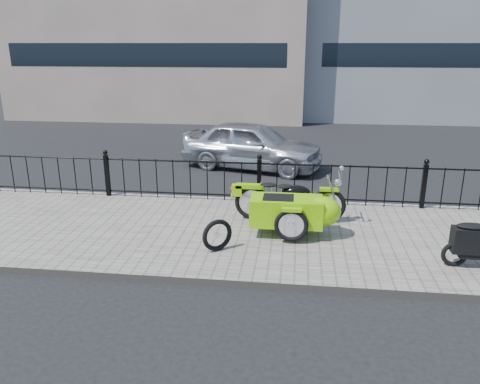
# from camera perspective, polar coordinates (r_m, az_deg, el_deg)

# --- Properties ---
(ground) EXTENTS (120.00, 120.00, 0.00)m
(ground) POSITION_cam_1_polar(r_m,az_deg,el_deg) (9.30, 1.64, -4.41)
(ground) COLOR black
(ground) RESTS_ON ground
(sidewalk) EXTENTS (30.00, 3.80, 0.12)m
(sidewalk) POSITION_cam_1_polar(r_m,az_deg,el_deg) (8.81, 1.33, -5.27)
(sidewalk) COLOR #686158
(sidewalk) RESTS_ON ground
(curb) EXTENTS (30.00, 0.10, 0.12)m
(curb) POSITION_cam_1_polar(r_m,az_deg,el_deg) (10.62, 2.38, -1.21)
(curb) COLOR gray
(curb) RESTS_ON ground
(iron_fence) EXTENTS (14.11, 0.11, 1.08)m
(iron_fence) POSITION_cam_1_polar(r_m,az_deg,el_deg) (10.33, 2.35, 1.31)
(iron_fence) COLOR black
(iron_fence) RESTS_ON sidewalk
(motorcycle_sidecar) EXTENTS (2.28, 1.48, 0.98)m
(motorcycle_sidecar) POSITION_cam_1_polar(r_m,az_deg,el_deg) (8.67, 6.87, -2.00)
(motorcycle_sidecar) COLOR black
(motorcycle_sidecar) RESTS_ON sidewalk
(spare_tire) EXTENTS (0.49, 0.41, 0.56)m
(spare_tire) POSITION_cam_1_polar(r_m,az_deg,el_deg) (7.95, -2.79, -5.27)
(spare_tire) COLOR black
(spare_tire) RESTS_ON sidewalk
(sedan_car) EXTENTS (4.33, 2.63, 1.38)m
(sedan_car) POSITION_cam_1_polar(r_m,az_deg,el_deg) (13.56, 1.49, 5.75)
(sedan_car) COLOR silver
(sedan_car) RESTS_ON ground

